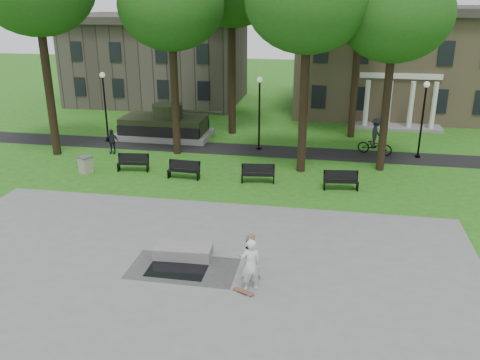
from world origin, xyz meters
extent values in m
plane|color=#235C15|center=(0.00, 0.00, 0.00)|extent=(120.00, 120.00, 0.00)
cube|color=gray|center=(0.00, -5.00, 0.01)|extent=(22.00, 16.00, 0.02)
cube|color=black|center=(0.00, 12.00, 0.01)|extent=(44.00, 2.60, 0.01)
cube|color=#9E8460|center=(10.00, 26.00, 4.00)|extent=(16.00, 11.00, 8.00)
cube|color=#38332D|center=(10.00, 26.00, 8.30)|extent=(17.00, 12.00, 0.60)
cube|color=silver|center=(10.00, 20.50, 3.80)|extent=(6.00, 0.30, 0.40)
cube|color=#4C443D|center=(-11.00, 26.50, 3.60)|extent=(15.00, 10.00, 7.20)
cylinder|color=black|center=(-12.00, 9.00, 4.48)|extent=(0.52, 0.52, 8.96)
cylinder|color=black|center=(-4.50, 10.50, 4.00)|extent=(0.48, 0.48, 8.00)
ellipsoid|color=#234D11|center=(-4.50, 10.50, 9.00)|extent=(6.20, 6.20, 5.27)
cylinder|color=black|center=(3.50, 8.50, 4.16)|extent=(0.50, 0.50, 8.32)
cylinder|color=black|center=(8.00, 9.50, 3.84)|extent=(0.46, 0.46, 7.68)
ellipsoid|color=#234D11|center=(8.00, 9.50, 8.64)|extent=(6.00, 6.00, 5.10)
cylinder|color=black|center=(-2.00, 16.00, 4.64)|extent=(0.54, 0.54, 9.28)
cylinder|color=black|center=(6.50, 16.50, 4.32)|extent=(0.50, 0.50, 8.64)
cylinder|color=black|center=(-10.00, 12.30, 2.20)|extent=(0.12, 0.12, 4.40)
sphere|color=silver|center=(-10.00, 12.30, 4.55)|extent=(0.36, 0.36, 0.36)
cylinder|color=black|center=(-10.00, 12.30, 0.08)|extent=(0.32, 0.32, 0.16)
cylinder|color=black|center=(0.50, 12.30, 2.20)|extent=(0.12, 0.12, 4.40)
sphere|color=silver|center=(0.50, 12.30, 4.55)|extent=(0.36, 0.36, 0.36)
cylinder|color=black|center=(0.50, 12.30, 0.08)|extent=(0.32, 0.32, 0.16)
cylinder|color=black|center=(10.50, 12.30, 2.20)|extent=(0.12, 0.12, 4.40)
sphere|color=silver|center=(10.50, 12.30, 4.55)|extent=(0.36, 0.36, 0.36)
cylinder|color=black|center=(10.50, 12.30, 0.08)|extent=(0.32, 0.32, 0.16)
cube|color=gray|center=(-6.50, 14.00, 0.20)|extent=(6.50, 3.40, 0.40)
cube|color=#262B16|center=(-6.50, 14.00, 0.95)|extent=(5.80, 2.80, 1.10)
cube|color=black|center=(-6.50, 12.65, 0.75)|extent=(5.80, 0.35, 0.70)
cube|color=black|center=(-6.50, 15.35, 0.75)|extent=(5.80, 0.35, 0.70)
cylinder|color=#262B16|center=(-6.20, 14.00, 1.95)|extent=(2.10, 2.10, 0.90)
cylinder|color=#262B16|center=(-3.90, 14.00, 1.95)|extent=(3.20, 0.18, 0.18)
cube|color=black|center=(-0.26, -3.61, 0.02)|extent=(2.20, 1.20, 0.00)
cube|color=gray|center=(-0.31, -2.52, 0.24)|extent=(2.26, 1.13, 0.45)
cube|color=brown|center=(2.43, -4.63, 0.06)|extent=(0.79, 0.50, 0.07)
imported|color=white|center=(2.63, -4.37, 0.98)|extent=(0.84, 0.73, 1.93)
imported|color=tan|center=(2.46, -3.62, 0.88)|extent=(0.93, 0.78, 1.73)
imported|color=#1F212A|center=(-8.57, 9.73, 0.79)|extent=(0.93, 0.40, 1.58)
imported|color=black|center=(7.88, 12.52, 0.57)|extent=(2.30, 1.38, 1.14)
imported|color=#1F222A|center=(7.88, 12.52, 1.40)|extent=(1.05, 1.38, 1.90)
cube|color=black|center=(-5.98, 6.72, 0.45)|extent=(1.84, 0.66, 0.05)
cube|color=black|center=(-5.98, 6.94, 0.75)|extent=(1.81, 0.36, 0.50)
cube|color=black|center=(-6.83, 6.72, 0.23)|extent=(0.11, 0.45, 0.45)
cube|color=black|center=(-5.13, 6.72, 0.23)|extent=(0.11, 0.45, 0.45)
cube|color=black|center=(-2.77, 6.02, 0.45)|extent=(1.82, 0.54, 0.05)
cube|color=black|center=(-2.77, 6.24, 0.75)|extent=(1.81, 0.24, 0.50)
cube|color=black|center=(-3.62, 6.02, 0.23)|extent=(0.08, 0.45, 0.45)
cube|color=black|center=(-1.92, 6.02, 0.23)|extent=(0.08, 0.45, 0.45)
cube|color=black|center=(1.35, 6.12, 0.45)|extent=(1.84, 0.68, 0.05)
cube|color=black|center=(1.35, 6.34, 0.75)|extent=(1.80, 0.38, 0.50)
cube|color=black|center=(0.50, 6.12, 0.23)|extent=(0.12, 0.45, 0.45)
cube|color=black|center=(2.20, 6.12, 0.23)|extent=(0.12, 0.45, 0.45)
cube|color=black|center=(5.74, 5.85, 0.45)|extent=(1.84, 0.67, 0.05)
cube|color=black|center=(5.74, 6.07, 0.75)|extent=(1.81, 0.37, 0.50)
cube|color=black|center=(4.89, 5.85, 0.23)|extent=(0.12, 0.45, 0.45)
cube|color=black|center=(6.59, 5.85, 0.23)|extent=(0.12, 0.45, 0.45)
cube|color=#9C9680|center=(-8.55, 6.00, 0.45)|extent=(0.80, 0.80, 0.90)
cube|color=#4C4C4C|center=(-8.55, 6.00, 0.93)|extent=(0.88, 0.88, 0.06)
camera|label=1|loc=(4.98, -19.33, 9.68)|focal=38.00mm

